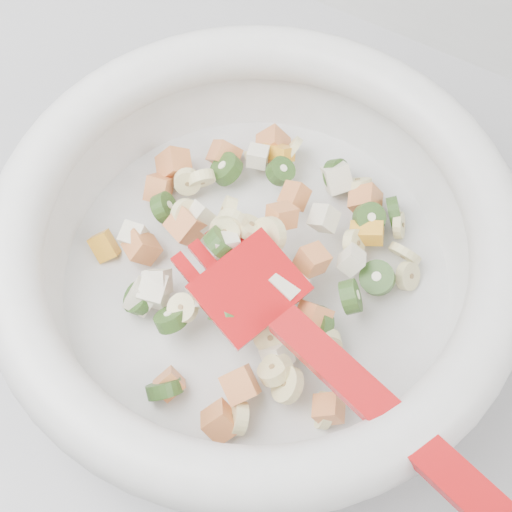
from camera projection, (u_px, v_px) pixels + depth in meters
The scene contains 2 objects.
counter at pixel (254, 399), 1.00m from camera, with size 2.00×0.60×0.90m, color #A4A5AA.
mixing_bowl at pixel (256, 249), 0.53m from camera, with size 0.46×0.39×0.12m.
Camera 1 is at (0.15, 1.20, 1.42)m, focal length 50.00 mm.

